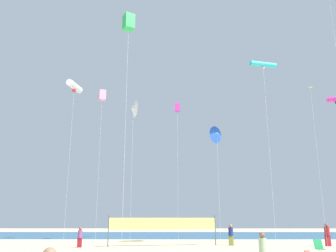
# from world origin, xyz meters

# --- Properties ---
(ocean_band) EXTENTS (120.00, 20.00, 0.01)m
(ocean_band) POSITION_xyz_m (0.00, 31.25, 0.00)
(ocean_band) COLOR #28608C
(ocean_band) RESTS_ON ground
(beachgoer_maroon_shirt) EXTENTS (0.41, 0.41, 1.79)m
(beachgoer_maroon_shirt) POSITION_xyz_m (11.06, 12.23, 0.96)
(beachgoer_maroon_shirt) COLOR maroon
(beachgoer_maroon_shirt) RESTS_ON ground
(beachgoer_navy_shirt) EXTENTS (0.39, 0.39, 1.69)m
(beachgoer_navy_shirt) POSITION_xyz_m (3.46, 12.92, 0.90)
(beachgoer_navy_shirt) COLOR olive
(beachgoer_navy_shirt) RESTS_ON ground
(beachgoer_sage_shirt) EXTENTS (0.36, 0.36, 1.57)m
(beachgoer_sage_shirt) POSITION_xyz_m (2.59, -0.84, 0.84)
(beachgoer_sage_shirt) COLOR #19727A
(beachgoer_sage_shirt) RESTS_ON ground
(beachgoer_plum_shirt) EXTENTS (0.35, 0.35, 1.52)m
(beachgoer_plum_shirt) POSITION_xyz_m (-8.43, 10.86, 0.81)
(beachgoer_plum_shirt) COLOR maroon
(beachgoer_plum_shirt) RESTS_ON ground
(folding_beach_chair) EXTENTS (0.52, 0.65, 0.89)m
(folding_beach_chair) POSITION_xyz_m (7.70, 5.70, 0.47)
(folding_beach_chair) COLOR #1E8C4C
(folding_beach_chair) RESTS_ON ground
(volleyball_net) EXTENTS (8.61, 1.87, 2.40)m
(volleyball_net) POSITION_xyz_m (-2.06, 12.13, 1.64)
(volleyball_net) COLOR #4C4C51
(volleyball_net) RESTS_ON ground
(beach_handbag) EXTENTS (0.31, 0.15, 0.25)m
(beach_handbag) POSITION_xyz_m (6.90, 5.68, 0.12)
(beach_handbag) COLOR #EA7260
(beach_handbag) RESTS_ON ground
(kite_pink_box) EXTENTS (0.83, 0.83, 14.86)m
(kite_pink_box) POSITION_xyz_m (-8.46, 16.83, 14.31)
(kite_pink_box) COLOR silver
(kite_pink_box) RESTS_ON ground
(kite_white_delta) EXTENTS (1.01, 1.81, 13.57)m
(kite_white_delta) POSITION_xyz_m (-5.16, 16.04, 12.68)
(kite_white_delta) COLOR silver
(kite_white_delta) RESTS_ON ground
(kite_cyan_tube) EXTENTS (2.19, 0.93, 14.16)m
(kite_cyan_tube) POSITION_xyz_m (5.86, 8.50, 13.91)
(kite_cyan_tube) COLOR silver
(kite_cyan_tube) RESTS_ON ground
(kite_magenta_box) EXTENTS (0.55, 0.55, 14.18)m
(kite_magenta_box) POSITION_xyz_m (-0.71, 19.15, 13.70)
(kite_magenta_box) COLOR silver
(kite_magenta_box) RESTS_ON ground
(kite_magenta_tube) EXTENTS (1.59, 0.98, 12.42)m
(kite_magenta_tube) POSITION_xyz_m (12.97, 11.86, 12.14)
(kite_magenta_tube) COLOR silver
(kite_magenta_tube) RESTS_ON ground
(kite_lime_diamond) EXTENTS (0.42, 0.43, 13.46)m
(kite_lime_diamond) POSITION_xyz_m (10.88, 12.01, 12.49)
(kite_lime_diamond) COLOR silver
(kite_lime_diamond) RESTS_ON ground
(kite_blue_delta) EXTENTS (1.41, 1.29, 10.20)m
(kite_blue_delta) POSITION_xyz_m (2.68, 13.43, 9.41)
(kite_blue_delta) COLOR silver
(kite_blue_delta) RESTS_ON ground
(kite_white_tube) EXTENTS (1.13, 2.49, 15.62)m
(kite_white_tube) POSITION_xyz_m (-11.34, 16.68, 15.24)
(kite_white_tube) COLOR silver
(kite_white_tube) RESTS_ON ground
(kite_green_box) EXTENTS (0.84, 0.84, 14.70)m
(kite_green_box) POSITION_xyz_m (-4.14, 2.63, 14.17)
(kite_green_box) COLOR silver
(kite_green_box) RESTS_ON ground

